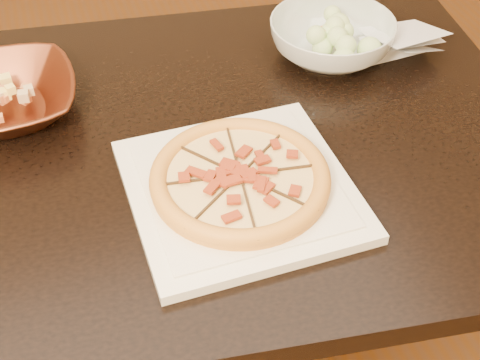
{
  "coord_description": "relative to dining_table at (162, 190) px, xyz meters",
  "views": [
    {
      "loc": [
        -0.25,
        -0.98,
        1.47
      ],
      "look_at": [
        -0.03,
        -0.29,
        0.78
      ],
      "focal_mm": 50.0,
      "sensor_mm": 36.0,
      "label": 1
    }
  ],
  "objects": [
    {
      "name": "dining_table",
      "position": [
        0.0,
        0.0,
        0.0
      ],
      "size": [
        1.41,
        1.0,
        0.75
      ],
      "color": "black",
      "rests_on": "floor"
    },
    {
      "name": "salad_bowl",
      "position": [
        0.38,
        0.16,
        0.15
      ],
      "size": [
        0.32,
        0.32,
        0.08
      ],
      "primitive_type": "imported",
      "rotation": [
        0.0,
        0.0,
        -0.4
      ],
      "color": "silver",
      "rests_on": "dining_table"
    },
    {
      "name": "cling_film",
      "position": [
        0.52,
        0.13,
        0.13
      ],
      "size": [
        0.16,
        0.14,
        0.05
      ],
      "primitive_type": null,
      "rotation": [
        0.0,
        0.0,
        0.18
      ],
      "color": "silver",
      "rests_on": "dining_table"
    },
    {
      "name": "bronze_bowl",
      "position": [
        -0.23,
        0.16,
        0.14
      ],
      "size": [
        0.26,
        0.26,
        0.06
      ],
      "primitive_type": "imported",
      "rotation": [
        0.0,
        0.0,
        -0.02
      ],
      "color": "brown",
      "rests_on": "dining_table"
    },
    {
      "name": "plate",
      "position": [
        0.1,
        -0.16,
        0.12
      ],
      "size": [
        0.34,
        0.34,
        0.02
      ],
      "color": "silver",
      "rests_on": "dining_table"
    },
    {
      "name": "salad",
      "position": [
        0.38,
        0.16,
        0.2
      ],
      "size": [
        0.1,
        0.11,
        0.04
      ],
      "color": "#D7EB86",
      "rests_on": "salad_bowl"
    },
    {
      "name": "floor",
      "position": [
        0.12,
        0.13,
        -0.65
      ],
      "size": [
        4.0,
        4.0,
        0.02
      ],
      "primitive_type": "cube",
      "color": "#522D0E",
      "rests_on": "ground"
    },
    {
      "name": "pizza",
      "position": [
        0.1,
        -0.16,
        0.14
      ],
      "size": [
        0.27,
        0.27,
        0.03
      ],
      "color": "gold",
      "rests_on": "plate"
    }
  ]
}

